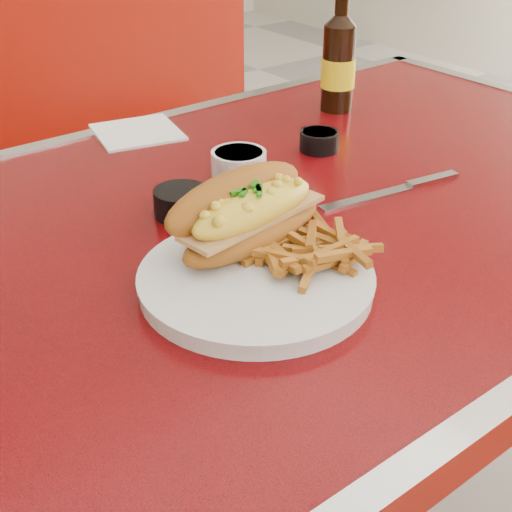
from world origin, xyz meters
TOP-DOWN VIEW (x-y plane):
  - diner_table at (0.00, 0.00)m, footprint 1.23×0.83m
  - booth_bench_far at (0.00, 0.81)m, footprint 1.20×0.51m
  - dinner_plate at (-0.21, -0.13)m, footprint 0.32×0.32m
  - mac_hoagie at (-0.18, -0.07)m, footprint 0.22×0.13m
  - fries_pile at (-0.15, -0.14)m, footprint 0.14×0.13m
  - fork at (-0.16, -0.09)m, footprint 0.08×0.11m
  - gravy_ramekin at (-0.06, 0.11)m, footprint 0.09×0.09m
  - sauce_cup_left at (-0.18, 0.07)m, footprint 0.07×0.07m
  - sauce_cup_right at (0.11, 0.12)m, footprint 0.07×0.07m
  - beer_bottle at (0.26, 0.24)m, footprint 0.07×0.07m
  - knife at (0.10, -0.06)m, footprint 0.23×0.05m
  - paper_napkin at (-0.08, 0.35)m, footprint 0.16×0.16m

SIDE VIEW (x-z plane):
  - booth_bench_far at x=0.00m, z-range -0.16..0.74m
  - diner_table at x=0.00m, z-range 0.22..0.99m
  - paper_napkin at x=-0.08m, z-range 0.77..0.77m
  - knife at x=0.10m, z-range 0.77..0.78m
  - dinner_plate at x=-0.21m, z-range 0.77..0.79m
  - sauce_cup_right at x=0.11m, z-range 0.77..0.80m
  - fork at x=-0.16m, z-range 0.79..0.79m
  - sauce_cup_left at x=-0.18m, z-range 0.77..0.81m
  - gravy_ramekin at x=-0.06m, z-range 0.77..0.81m
  - fries_pile at x=-0.15m, z-range 0.79..0.82m
  - mac_hoagie at x=-0.18m, z-range 0.78..0.87m
  - beer_bottle at x=0.26m, z-range 0.74..0.97m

